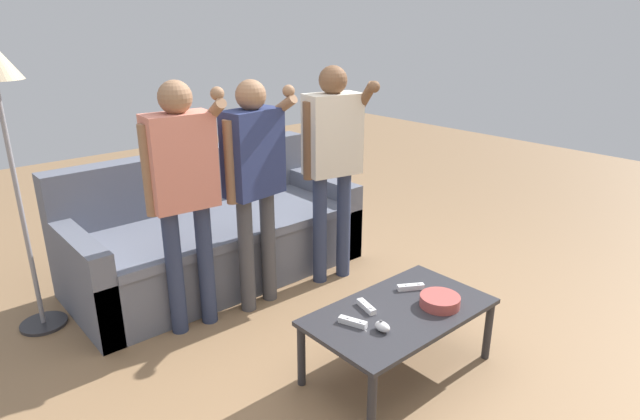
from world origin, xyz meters
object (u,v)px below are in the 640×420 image
object	(u,v)px
game_remote_wand_near	(353,322)
player_center	(254,170)
player_right	(333,151)
game_remote_wand_spare	(411,287)
snack_bowl	(440,301)
couch	(214,236)
coffee_table	(400,317)
player_left	(183,180)
game_remote_wand_far	(366,307)
game_remote_nunchuk	(382,327)

from	to	relation	value
game_remote_wand_near	player_center	bearing A→B (deg)	82.17
player_right	game_remote_wand_near	size ratio (longest dim) A/B	10.18
game_remote_wand_spare	snack_bowl	bearing A→B (deg)	-96.80
snack_bowl	game_remote_wand_spare	bearing A→B (deg)	83.20
couch	coffee_table	xyz separation A→B (m)	(0.13, -1.71, 0.04)
coffee_table	game_remote_wand_near	xyz separation A→B (m)	(-0.29, 0.06, 0.06)
couch	player_left	world-z (taller)	player_left
game_remote_wand_far	coffee_table	bearing A→B (deg)	-43.27
snack_bowl	game_remote_wand_spare	size ratio (longest dim) A/B	1.42
couch	game_remote_wand_far	bearing A→B (deg)	-89.92
couch	game_remote_wand_near	world-z (taller)	couch
couch	game_remote_wand_far	xyz separation A→B (m)	(0.00, -1.59, 0.09)
snack_bowl	game_remote_wand_near	xyz separation A→B (m)	(-0.48, 0.17, -0.01)
player_left	game_remote_wand_near	size ratio (longest dim) A/B	10.03
couch	game_remote_wand_spare	size ratio (longest dim) A/B	13.89
player_left	game_remote_wand_far	distance (m)	1.26
game_remote_nunchuk	game_remote_wand_far	size ratio (longest dim) A/B	0.59
coffee_table	player_right	xyz separation A→B (m)	(0.48, 1.07, 0.64)
game_remote_wand_far	player_left	bearing A→B (deg)	115.62
coffee_table	game_remote_wand_far	world-z (taller)	game_remote_wand_far
player_left	game_remote_wand_near	distance (m)	1.26
coffee_table	snack_bowl	distance (m)	0.23
couch	snack_bowl	xyz separation A→B (m)	(0.32, -1.82, 0.11)
couch	player_right	xyz separation A→B (m)	(0.62, -0.64, 0.67)
coffee_table	player_right	world-z (taller)	player_right
game_remote_nunchuk	game_remote_wand_spare	xyz separation A→B (m)	(0.44, 0.19, -0.01)
snack_bowl	game_remote_wand_far	distance (m)	0.40
snack_bowl	game_remote_nunchuk	distance (m)	0.41
game_remote_wand_near	game_remote_nunchuk	bearing A→B (deg)	-62.42
coffee_table	player_right	bearing A→B (deg)	65.74
player_left	game_remote_wand_spare	size ratio (longest dim) A/B	10.09
player_center	game_remote_wand_near	bearing A→B (deg)	-97.83
player_center	couch	bearing A→B (deg)	88.49
game_remote_nunchuk	game_remote_wand_far	world-z (taller)	game_remote_nunchuk
game_remote_wand_spare	player_right	bearing A→B (deg)	74.53
snack_bowl	coffee_table	bearing A→B (deg)	149.75
couch	game_remote_wand_near	bearing A→B (deg)	-95.53
coffee_table	player_left	xyz separation A→B (m)	(-0.62, 1.14, 0.62)
couch	player_left	bearing A→B (deg)	-130.57
game_remote_nunchuk	game_remote_wand_far	xyz separation A→B (m)	(0.09, 0.20, -0.01)
snack_bowl	game_remote_wand_near	size ratio (longest dim) A/B	1.41
player_left	game_remote_wand_spare	world-z (taller)	player_left
coffee_table	player_right	distance (m)	1.34
coffee_table	game_remote_nunchuk	size ratio (longest dim) A/B	11.49
snack_bowl	player_right	world-z (taller)	player_right
game_remote_nunchuk	game_remote_wand_spare	size ratio (longest dim) A/B	0.58
couch	player_center	distance (m)	0.88
coffee_table	snack_bowl	size ratio (longest dim) A/B	4.70
player_center	game_remote_wand_spare	distance (m)	1.20
coffee_table	game_remote_wand_near	size ratio (longest dim) A/B	6.63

